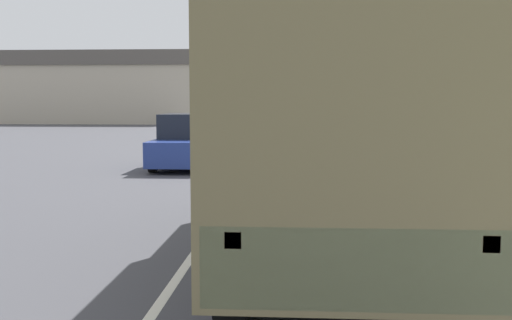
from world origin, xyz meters
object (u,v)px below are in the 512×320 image
at_px(car_nearest_ahead, 188,144).
at_px(car_third_ahead, 301,117).
at_px(car_fourth_ahead, 308,114).
at_px(car_second_ahead, 233,125).
at_px(military_truck, 333,131).

relative_size(car_nearest_ahead, car_third_ahead, 0.91).
bearing_deg(car_third_ahead, car_fourth_ahead, 86.61).
bearing_deg(car_third_ahead, car_second_ahead, -104.07).
bearing_deg(car_second_ahead, car_nearest_ahead, -89.38).
bearing_deg(car_fourth_ahead, car_third_ahead, -93.39).
bearing_deg(car_fourth_ahead, military_truck, -90.33).
relative_size(car_nearest_ahead, car_second_ahead, 0.92).
distance_m(military_truck, car_fourth_ahead, 51.35).
bearing_deg(car_second_ahead, car_fourth_ahead, 80.56).
bearing_deg(military_truck, car_fourth_ahead, 89.67).
bearing_deg(military_truck, car_second_ahead, 98.86).
distance_m(military_truck, car_second_ahead, 25.90).
bearing_deg(car_second_ahead, military_truck, -81.14).
bearing_deg(military_truck, car_nearest_ahead, 109.12).
xyz_separation_m(car_nearest_ahead, car_second_ahead, (-0.16, 14.52, 0.00)).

